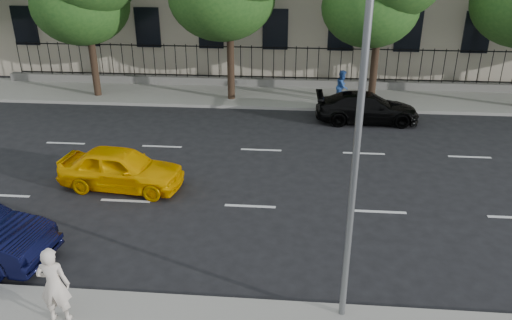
{
  "coord_description": "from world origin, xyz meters",
  "views": [
    {
      "loc": [
        1.36,
        -11.05,
        7.75
      ],
      "look_at": [
        0.14,
        3.0,
        1.37
      ],
      "focal_mm": 35.0,
      "sensor_mm": 36.0,
      "label": 1
    }
  ],
  "objects_px": {
    "yellow_taxi": "(121,168)",
    "black_sedan": "(367,108)",
    "street_light": "(358,86)",
    "woman_near": "(54,285)"
  },
  "relations": [
    {
      "from": "street_light",
      "to": "yellow_taxi",
      "type": "distance_m",
      "value": 9.7
    },
    {
      "from": "black_sedan",
      "to": "street_light",
      "type": "bearing_deg",
      "value": 169.73
    },
    {
      "from": "street_light",
      "to": "woman_near",
      "type": "xyz_separation_m",
      "value": [
        -6.09,
        -1.24,
        -4.09
      ]
    },
    {
      "from": "street_light",
      "to": "yellow_taxi",
      "type": "bearing_deg",
      "value": 142.93
    },
    {
      "from": "yellow_taxi",
      "to": "black_sedan",
      "type": "distance_m",
      "value": 11.45
    },
    {
      "from": "black_sedan",
      "to": "woman_near",
      "type": "relative_size",
      "value": 2.53
    },
    {
      "from": "yellow_taxi",
      "to": "black_sedan",
      "type": "bearing_deg",
      "value": -44.54
    },
    {
      "from": "street_light",
      "to": "woman_near",
      "type": "bearing_deg",
      "value": -168.5
    },
    {
      "from": "street_light",
      "to": "black_sedan",
      "type": "xyz_separation_m",
      "value": [
        1.98,
        12.45,
        -4.48
      ]
    },
    {
      "from": "black_sedan",
      "to": "woman_near",
      "type": "xyz_separation_m",
      "value": [
        -8.07,
        -13.69,
        0.39
      ]
    }
  ]
}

